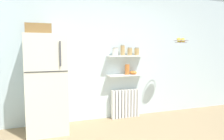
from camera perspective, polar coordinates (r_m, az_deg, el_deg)
back_wall at (r=4.39m, az=0.29°, el=3.87°), size 7.04×0.10×2.60m
refrigerator at (r=3.80m, az=-17.48°, el=-3.05°), size 0.67×0.70×1.85m
radiator at (r=4.49m, az=3.64°, el=-9.06°), size 0.61×0.12×0.59m
wall_shelf_lower at (r=4.35m, az=3.84°, el=-1.41°), size 0.78×0.22×0.02m
wall_shelf_upper at (r=4.32m, az=3.88°, el=3.81°), size 0.78×0.22×0.02m
storage_jar_0 at (r=4.23m, az=0.89°, el=5.03°), size 0.12×0.12×0.16m
storage_jar_1 at (r=4.29m, az=2.90°, el=5.41°), size 0.09×0.09×0.22m
storage_jar_2 at (r=4.35m, az=4.86°, el=5.05°), size 0.10×0.10×0.16m
storage_jar_3 at (r=4.42m, az=6.76°, el=5.04°), size 0.10×0.10×0.16m
vase at (r=4.35m, az=4.15°, el=0.15°), size 0.09×0.09×0.21m
shelf_bowl at (r=4.41m, az=5.84°, el=-0.70°), size 0.16×0.16×0.07m
hanging_fruit_basket at (r=4.38m, az=18.24°, el=7.60°), size 0.29×0.29×0.10m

